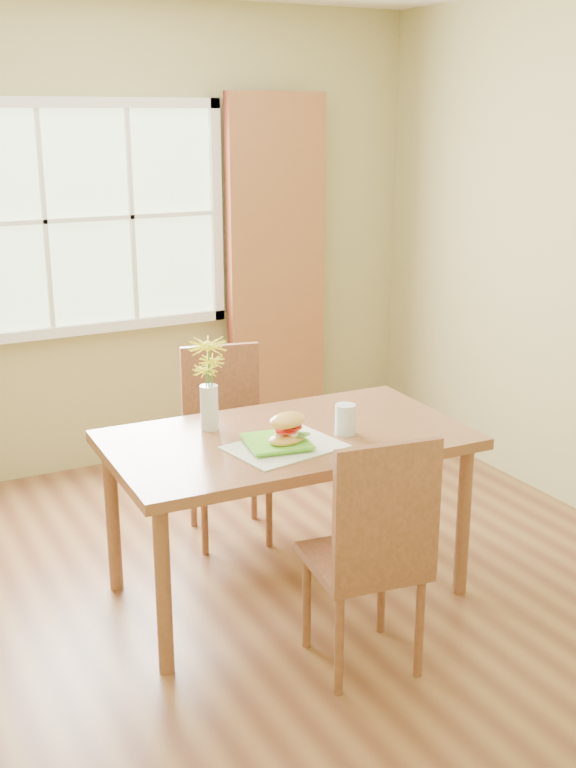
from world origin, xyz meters
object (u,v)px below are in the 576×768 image
(water_glass, at_px, (345,420))
(flower_vase, at_px, (209,375))
(croissant_sandwich, at_px, (288,429))
(chair_near, at_px, (373,547))
(chair_far, at_px, (226,433))
(dining_table, at_px, (287,451))

(water_glass, height_order, flower_vase, flower_vase)
(croissant_sandwich, distance_m, water_glass, 0.30)
(chair_near, bearing_deg, chair_far, 96.74)
(flower_vase, bearing_deg, chair_near, -74.66)
(dining_table, height_order, flower_vase, flower_vase)
(chair_far, height_order, flower_vase, flower_vase)
(croissant_sandwich, xyz_separation_m, water_glass, (0.30, 0.03, -0.02))
(dining_table, height_order, chair_near, chair_near)
(dining_table, distance_m, chair_near, 0.72)
(chair_far, height_order, water_glass, chair_far)
(chair_near, distance_m, flower_vase, 1.06)
(flower_vase, bearing_deg, dining_table, -39.87)
(chair_near, height_order, water_glass, chair_near)
(chair_far, bearing_deg, chair_near, -78.91)
(flower_vase, bearing_deg, croissant_sandwich, -61.97)
(croissant_sandwich, bearing_deg, chair_near, -97.89)
(dining_table, xyz_separation_m, chair_far, (0.02, 0.70, -0.15))
(chair_near, relative_size, croissant_sandwich, 4.89)
(chair_near, height_order, chair_far, chair_near)
(chair_near, xyz_separation_m, chair_far, (0.03, 1.41, -0.01))
(dining_table, distance_m, croissant_sandwich, 0.22)
(chair_far, bearing_deg, dining_table, -79.16)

